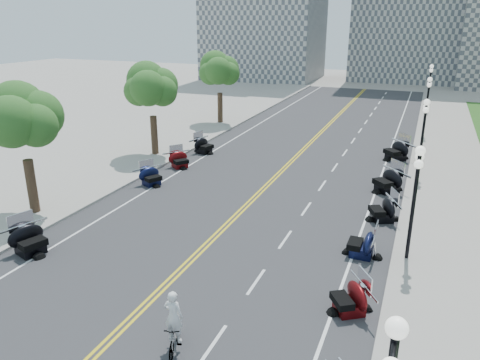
% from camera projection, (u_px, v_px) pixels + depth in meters
% --- Properties ---
extents(ground, '(160.00, 160.00, 0.00)m').
position_uv_depth(ground, '(184.00, 267.00, 19.60)').
color(ground, gray).
extents(road, '(16.00, 90.00, 0.01)m').
position_uv_depth(road, '(263.00, 189.00, 28.36)').
color(road, '#333335').
rests_on(road, ground).
extents(centerline_yellow_a, '(0.12, 90.00, 0.00)m').
position_uv_depth(centerline_yellow_a, '(261.00, 189.00, 28.40)').
color(centerline_yellow_a, yellow).
rests_on(centerline_yellow_a, road).
extents(centerline_yellow_b, '(0.12, 90.00, 0.00)m').
position_uv_depth(centerline_yellow_b, '(265.00, 190.00, 28.31)').
color(centerline_yellow_b, yellow).
rests_on(centerline_yellow_b, road).
extents(edge_line_north, '(0.12, 90.00, 0.00)m').
position_uv_depth(edge_line_north, '(371.00, 204.00, 26.11)').
color(edge_line_north, white).
rests_on(edge_line_north, road).
extents(edge_line_south, '(0.12, 90.00, 0.00)m').
position_uv_depth(edge_line_south, '(171.00, 177.00, 30.61)').
color(edge_line_south, white).
rests_on(edge_line_south, road).
extents(lane_dash_5, '(0.12, 2.00, 0.00)m').
position_uv_depth(lane_dash_5, '(213.00, 344.00, 14.97)').
color(lane_dash_5, white).
rests_on(lane_dash_5, road).
extents(lane_dash_6, '(0.12, 2.00, 0.00)m').
position_uv_depth(lane_dash_6, '(256.00, 282.00, 18.47)').
color(lane_dash_6, white).
rests_on(lane_dash_6, road).
extents(lane_dash_7, '(0.12, 2.00, 0.00)m').
position_uv_depth(lane_dash_7, '(285.00, 239.00, 21.97)').
color(lane_dash_7, white).
rests_on(lane_dash_7, road).
extents(lane_dash_8, '(0.12, 2.00, 0.00)m').
position_uv_depth(lane_dash_8, '(306.00, 209.00, 25.48)').
color(lane_dash_8, white).
rests_on(lane_dash_8, road).
extents(lane_dash_9, '(0.12, 2.00, 0.00)m').
position_uv_depth(lane_dash_9, '(322.00, 186.00, 28.98)').
color(lane_dash_9, white).
rests_on(lane_dash_9, road).
extents(lane_dash_10, '(0.12, 2.00, 0.00)m').
position_uv_depth(lane_dash_10, '(335.00, 167.00, 32.49)').
color(lane_dash_10, white).
rests_on(lane_dash_10, road).
extents(lane_dash_11, '(0.12, 2.00, 0.00)m').
position_uv_depth(lane_dash_11, '(345.00, 153.00, 35.99)').
color(lane_dash_11, white).
rests_on(lane_dash_11, road).
extents(lane_dash_12, '(0.12, 2.00, 0.00)m').
position_uv_depth(lane_dash_12, '(353.00, 141.00, 39.50)').
color(lane_dash_12, white).
rests_on(lane_dash_12, road).
extents(lane_dash_13, '(0.12, 2.00, 0.00)m').
position_uv_depth(lane_dash_13, '(360.00, 131.00, 43.00)').
color(lane_dash_13, white).
rests_on(lane_dash_13, road).
extents(lane_dash_14, '(0.12, 2.00, 0.00)m').
position_uv_depth(lane_dash_14, '(366.00, 122.00, 46.50)').
color(lane_dash_14, white).
rests_on(lane_dash_14, road).
extents(lane_dash_15, '(0.12, 2.00, 0.00)m').
position_uv_depth(lane_dash_15, '(371.00, 115.00, 50.01)').
color(lane_dash_15, white).
rests_on(lane_dash_15, road).
extents(lane_dash_16, '(0.12, 2.00, 0.00)m').
position_uv_depth(lane_dash_16, '(375.00, 108.00, 53.51)').
color(lane_dash_16, white).
rests_on(lane_dash_16, road).
extents(lane_dash_17, '(0.12, 2.00, 0.00)m').
position_uv_depth(lane_dash_17, '(379.00, 103.00, 57.02)').
color(lane_dash_17, white).
rests_on(lane_dash_17, road).
extents(lane_dash_18, '(0.12, 2.00, 0.00)m').
position_uv_depth(lane_dash_18, '(383.00, 98.00, 60.52)').
color(lane_dash_18, white).
rests_on(lane_dash_18, road).
extents(lane_dash_19, '(0.12, 2.00, 0.00)m').
position_uv_depth(lane_dash_19, '(386.00, 93.00, 64.03)').
color(lane_dash_19, white).
rests_on(lane_dash_19, road).
extents(sidewalk_north, '(5.00, 90.00, 0.15)m').
position_uv_depth(sidewalk_north, '(451.00, 214.00, 24.64)').
color(sidewalk_north, '#9E9991').
rests_on(sidewalk_north, ground).
extents(sidewalk_south, '(5.00, 90.00, 0.15)m').
position_uv_depth(sidewalk_south, '(118.00, 169.00, 32.03)').
color(sidewalk_south, '#9E9991').
rests_on(sidewalk_south, ground).
extents(street_lamp_2, '(0.50, 1.20, 4.90)m').
position_uv_depth(street_lamp_2, '(413.00, 205.00, 19.22)').
color(street_lamp_2, black).
rests_on(street_lamp_2, sidewalk_north).
extents(street_lamp_3, '(0.50, 1.20, 4.90)m').
position_uv_depth(street_lamp_3, '(422.00, 138.00, 29.73)').
color(street_lamp_3, black).
rests_on(street_lamp_3, sidewalk_north).
extents(street_lamp_4, '(0.50, 1.20, 4.90)m').
position_uv_depth(street_lamp_4, '(426.00, 107.00, 40.25)').
color(street_lamp_4, black).
rests_on(street_lamp_4, sidewalk_north).
extents(street_lamp_5, '(0.50, 1.20, 4.90)m').
position_uv_depth(street_lamp_5, '(429.00, 88.00, 50.76)').
color(street_lamp_5, black).
rests_on(street_lamp_5, sidewalk_north).
extents(tree_2, '(4.80, 4.80, 9.20)m').
position_uv_depth(tree_2, '(22.00, 126.00, 23.30)').
color(tree_2, '#235619').
rests_on(tree_2, sidewalk_south).
extents(tree_3, '(4.80, 4.80, 9.20)m').
position_uv_depth(tree_3, '(152.00, 92.00, 33.81)').
color(tree_3, '#235619').
rests_on(tree_3, sidewalk_south).
extents(tree_4, '(4.80, 4.80, 9.20)m').
position_uv_depth(tree_4, '(220.00, 74.00, 44.32)').
color(tree_4, '#235619').
rests_on(tree_4, sidewalk_south).
extents(motorcycle_n_5, '(2.48, 2.48, 1.25)m').
position_uv_depth(motorcycle_n_5, '(350.00, 297.00, 16.39)').
color(motorcycle_n_5, '#590A0C').
rests_on(motorcycle_n_5, road).
extents(motorcycle_n_6, '(1.89, 1.89, 1.30)m').
position_uv_depth(motorcycle_n_6, '(362.00, 242.00, 20.29)').
color(motorcycle_n_6, black).
rests_on(motorcycle_n_6, road).
extents(motorcycle_n_7, '(2.53, 2.53, 1.33)m').
position_uv_depth(motorcycle_n_7, '(383.00, 208.00, 23.83)').
color(motorcycle_n_7, black).
rests_on(motorcycle_n_7, road).
extents(motorcycle_n_8, '(3.06, 3.06, 1.52)m').
position_uv_depth(motorcycle_n_8, '(388.00, 180.00, 27.75)').
color(motorcycle_n_8, black).
rests_on(motorcycle_n_8, road).
extents(motorcycle_n_10, '(3.12, 3.12, 1.55)m').
position_uv_depth(motorcycle_n_10, '(396.00, 150.00, 33.98)').
color(motorcycle_n_10, black).
rests_on(motorcycle_n_10, road).
extents(motorcycle_s_5, '(2.59, 2.59, 1.43)m').
position_uv_depth(motorcycle_s_5, '(29.00, 238.00, 20.50)').
color(motorcycle_s_5, black).
rests_on(motorcycle_s_5, road).
extents(motorcycle_s_7, '(2.39, 2.39, 1.24)m').
position_uv_depth(motorcycle_s_7, '(151.00, 176.00, 28.92)').
color(motorcycle_s_7, black).
rests_on(motorcycle_s_7, road).
extents(motorcycle_s_8, '(2.48, 2.48, 1.24)m').
position_uv_depth(motorcycle_s_8, '(179.00, 159.00, 32.30)').
color(motorcycle_s_8, '#590A0C').
rests_on(motorcycle_s_8, road).
extents(motorcycle_s_9, '(2.29, 2.29, 1.31)m').
position_uv_depth(motorcycle_s_9, '(204.00, 145.00, 35.73)').
color(motorcycle_s_9, black).
rests_on(motorcycle_s_9, road).
extents(bicycle, '(0.97, 1.74, 1.01)m').
position_uv_depth(bicycle, '(175.00, 336.00, 14.57)').
color(bicycle, '#A51414').
rests_on(bicycle, road).
extents(cyclist_rider, '(0.64, 0.42, 1.75)m').
position_uv_depth(cyclist_rider, '(173.00, 298.00, 14.11)').
color(cyclist_rider, silver).
rests_on(cyclist_rider, bicycle).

